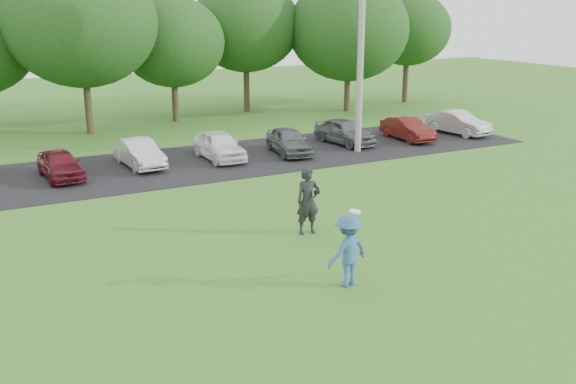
# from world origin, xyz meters

# --- Properties ---
(ground) EXTENTS (100.00, 100.00, 0.00)m
(ground) POSITION_xyz_m (0.00, 0.00, 0.00)
(ground) COLOR #327120
(ground) RESTS_ON ground
(parking_lot) EXTENTS (32.00, 6.50, 0.03)m
(parking_lot) POSITION_xyz_m (0.00, 13.00, 0.01)
(parking_lot) COLOR black
(parking_lot) RESTS_ON ground
(utility_pole) EXTENTS (0.28, 0.28, 10.69)m
(utility_pole) POSITION_xyz_m (7.77, 11.68, 5.35)
(utility_pole) COLOR gray
(utility_pole) RESTS_ON ground
(frisbee_player) EXTENTS (1.21, 0.83, 1.94)m
(frisbee_player) POSITION_xyz_m (-0.31, -0.10, 0.86)
(frisbee_player) COLOR #325C8F
(frisbee_player) RESTS_ON ground
(camera_bystander) EXTENTS (0.75, 0.54, 1.94)m
(camera_bystander) POSITION_xyz_m (0.61, 3.43, 0.97)
(camera_bystander) COLOR black
(camera_bystander) RESTS_ON ground
(parked_cars) EXTENTS (30.81, 4.39, 1.22)m
(parked_cars) POSITION_xyz_m (-1.65, 13.03, 0.60)
(parked_cars) COLOR silver
(parked_cars) RESTS_ON parking_lot
(tree_row) EXTENTS (42.39, 9.85, 8.64)m
(tree_row) POSITION_xyz_m (1.51, 22.76, 4.91)
(tree_row) COLOR #38281C
(tree_row) RESTS_ON ground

